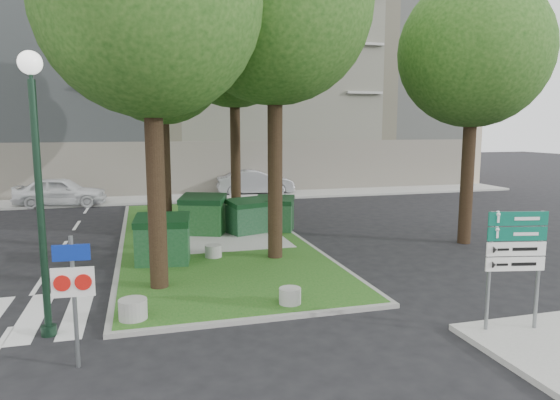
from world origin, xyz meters
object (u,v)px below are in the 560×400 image
object	(u,v)px
bollard_left	(133,309)
bollard_mid	(213,251)
directional_sign	(515,252)
tree_street_right	(476,38)
dumpster_a	(163,240)
car_white	(61,192)
street_lamp	(37,162)
litter_bin	(237,213)
bollard_right	(290,296)
dumpster_c	(247,217)
car_silver	(255,182)
dumpster_b	(203,215)
dumpster_d	(275,214)
tree_median_far	(236,26)
tree_median_mid	(163,44)
traffic_sign_pole	(74,284)

from	to	relation	value
bollard_left	bollard_mid	world-z (taller)	bollard_left
bollard_mid	directional_sign	bearing A→B (deg)	-55.33
tree_street_right	dumpster_a	world-z (taller)	tree_street_right
tree_street_right	directional_sign	world-z (taller)	tree_street_right
bollard_left	car_white	world-z (taller)	car_white
bollard_mid	street_lamp	world-z (taller)	street_lamp
street_lamp	directional_sign	bearing A→B (deg)	-15.26
tree_street_right	litter_bin	size ratio (longest dim) A/B	16.06
bollard_right	bollard_left	bearing A→B (deg)	180.00
bollard_left	dumpster_a	bearing A→B (deg)	79.35
dumpster_c	car_white	world-z (taller)	car_white
bollard_mid	car_silver	xyz separation A→B (m)	(4.53, 14.28, 0.45)
tree_street_right	dumpster_b	xyz separation A→B (m)	(-8.80, 3.36, -6.15)
bollard_mid	litter_bin	world-z (taller)	litter_bin
bollard_right	bollard_mid	xyz separation A→B (m)	(-1.08, 4.50, 0.01)
dumpster_d	car_white	distance (m)	12.87
dumpster_a	bollard_mid	xyz separation A→B (m)	(1.49, 0.29, -0.50)
bollard_left	directional_sign	bearing A→B (deg)	-19.32
bollard_mid	directional_sign	distance (m)	8.62
dumpster_a	dumpster_d	xyz separation A→B (m)	(4.31, 3.61, -0.05)
dumpster_d	car_silver	xyz separation A→B (m)	(1.72, 10.96, -0.00)
street_lamp	dumpster_a	bearing A→B (deg)	61.27
bollard_right	tree_median_far	bearing A→B (deg)	84.97
tree_street_right	street_lamp	xyz separation A→B (m)	(-12.77, -4.68, -3.59)
car_white	tree_median_mid	bearing A→B (deg)	-143.55
dumpster_a	bollard_right	size ratio (longest dim) A/B	3.40
dumpster_d	litter_bin	world-z (taller)	dumpster_d
street_lamp	bollard_mid	bearing A→B (deg)	50.05
tree_median_far	dumpster_c	xyz separation A→B (m)	(-0.40, -3.94, -7.58)
tree_median_mid	bollard_mid	xyz separation A→B (m)	(1.10, -4.06, -6.68)
dumpster_d	traffic_sign_pole	bearing A→B (deg)	-98.26
tree_median_mid	dumpster_a	xyz separation A→B (m)	(-0.40, -4.35, -6.17)
car_white	bollard_mid	bearing A→B (deg)	-147.94
dumpster_d	directional_sign	world-z (taller)	directional_sign
dumpster_a	dumpster_d	distance (m)	5.62
tree_median_far	litter_bin	bearing A→B (deg)	-103.06
car_silver	tree_median_far	bearing A→B (deg)	164.49
dumpster_a	bollard_left	distance (m)	4.31
tree_street_right	litter_bin	xyz separation A→B (m)	(-7.11, 5.68, -6.55)
dumpster_c	bollard_mid	distance (m)	3.58
tree_median_mid	dumpster_b	world-z (taller)	tree_median_mid
bollard_left	directional_sign	distance (m)	7.67
dumpster_c	dumpster_b	bearing A→B (deg)	150.40
bollard_mid	traffic_sign_pole	size ratio (longest dim) A/B	0.23
litter_bin	car_white	world-z (taller)	car_white
car_silver	bollard_right	bearing A→B (deg)	172.68
bollard_right	bollard_mid	world-z (taller)	bollard_mid
tree_street_right	traffic_sign_pole	size ratio (longest dim) A/B	4.43
bollard_right	traffic_sign_pole	bearing A→B (deg)	-158.39
dumpster_d	bollard_right	world-z (taller)	dumpster_d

